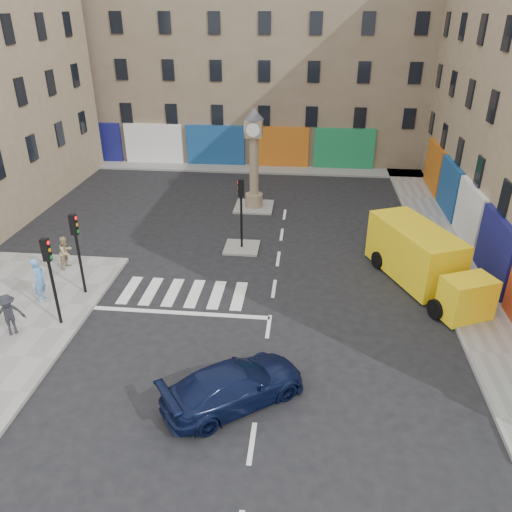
% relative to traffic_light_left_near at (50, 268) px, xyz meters
% --- Properties ---
extents(ground, '(120.00, 120.00, 0.00)m').
position_rel_traffic_light_left_near_xyz_m(ground, '(8.30, -0.20, -2.62)').
color(ground, black).
rests_on(ground, ground).
extents(sidewalk_right, '(2.60, 30.00, 0.15)m').
position_rel_traffic_light_left_near_xyz_m(sidewalk_right, '(17.00, 9.80, -2.55)').
color(sidewalk_right, gray).
rests_on(sidewalk_right, ground).
extents(sidewalk_far, '(32.00, 2.40, 0.15)m').
position_rel_traffic_light_left_near_xyz_m(sidewalk_far, '(4.30, 22.00, -2.55)').
color(sidewalk_far, gray).
rests_on(sidewalk_far, ground).
extents(island_near, '(1.80, 1.80, 0.12)m').
position_rel_traffic_light_left_near_xyz_m(island_near, '(6.30, 7.80, -2.56)').
color(island_near, gray).
rests_on(island_near, ground).
extents(island_far, '(2.40, 2.40, 0.12)m').
position_rel_traffic_light_left_near_xyz_m(island_far, '(6.30, 13.80, -2.56)').
color(island_far, gray).
rests_on(island_far, ground).
extents(building_far, '(32.00, 10.00, 17.00)m').
position_rel_traffic_light_left_near_xyz_m(building_far, '(4.30, 27.80, 5.88)').
color(building_far, '#7C6952').
rests_on(building_far, ground).
extents(traffic_light_left_near, '(0.28, 0.22, 3.70)m').
position_rel_traffic_light_left_near_xyz_m(traffic_light_left_near, '(0.00, 0.00, 0.00)').
color(traffic_light_left_near, black).
rests_on(traffic_light_left_near, sidewalk_left).
extents(traffic_light_left_far, '(0.28, 0.22, 3.70)m').
position_rel_traffic_light_left_near_xyz_m(traffic_light_left_far, '(0.00, 2.40, 0.00)').
color(traffic_light_left_far, black).
rests_on(traffic_light_left_far, sidewalk_left).
extents(traffic_light_island, '(0.28, 0.22, 3.70)m').
position_rel_traffic_light_left_near_xyz_m(traffic_light_island, '(6.30, 7.80, -0.03)').
color(traffic_light_island, black).
rests_on(traffic_light_island, island_near).
extents(clock_pillar, '(1.20, 1.20, 6.10)m').
position_rel_traffic_light_left_near_xyz_m(clock_pillar, '(6.30, 13.80, 0.93)').
color(clock_pillar, '#938160').
rests_on(clock_pillar, island_far).
extents(navy_sedan, '(4.97, 4.42, 1.38)m').
position_rel_traffic_light_left_near_xyz_m(navy_sedan, '(7.54, -3.53, -1.93)').
color(navy_sedan, black).
rests_on(navy_sedan, ground).
extents(yellow_van, '(4.66, 7.18, 2.52)m').
position_rel_traffic_light_left_near_xyz_m(yellow_van, '(14.95, 5.00, -1.37)').
color(yellow_van, yellow).
rests_on(yellow_van, ground).
extents(pedestrian_blue, '(0.50, 0.73, 1.96)m').
position_rel_traffic_light_left_near_xyz_m(pedestrian_blue, '(-1.55, 1.61, -1.49)').
color(pedestrian_blue, '#5994CD').
rests_on(pedestrian_blue, sidewalk_left).
extents(pedestrian_tan, '(0.78, 0.91, 1.61)m').
position_rel_traffic_light_left_near_xyz_m(pedestrian_tan, '(-1.78, 4.59, -1.67)').
color(pedestrian_tan, tan).
rests_on(pedestrian_tan, sidewalk_left).
extents(pedestrian_dark, '(1.26, 1.19, 1.71)m').
position_rel_traffic_light_left_near_xyz_m(pedestrian_dark, '(-1.50, -0.90, -1.61)').
color(pedestrian_dark, black).
rests_on(pedestrian_dark, sidewalk_left).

